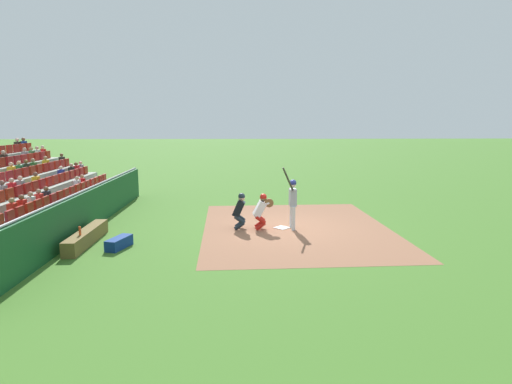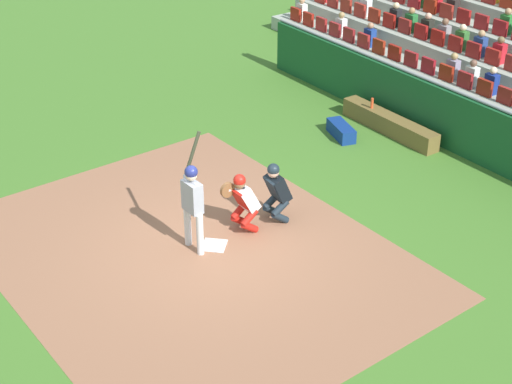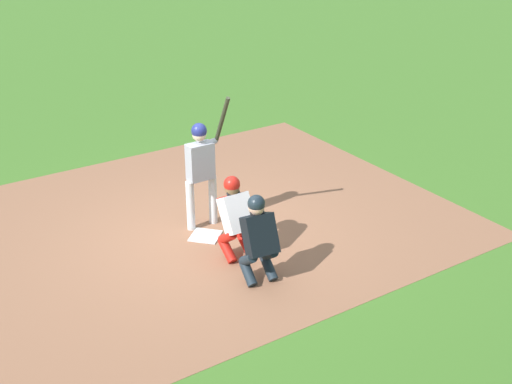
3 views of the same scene
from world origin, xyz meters
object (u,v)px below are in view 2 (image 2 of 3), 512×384
at_px(dugout_bench, 389,124).
at_px(equipment_duffel_bag, 341,131).
at_px(home_plate_marker, 214,245).
at_px(water_bottle_on_bench, 372,103).
at_px(catcher_crouching, 242,199).
at_px(batter_at_plate, 192,198).
at_px(home_plate_umpire, 276,189).

bearing_deg(dugout_bench, equipment_duffel_bag, 66.74).
height_order(home_plate_marker, water_bottle_on_bench, water_bottle_on_bench).
bearing_deg(equipment_duffel_bag, water_bottle_on_bench, -66.72).
bearing_deg(catcher_crouching, equipment_duffel_bag, -64.08).
distance_m(home_plate_marker, catcher_crouching, 1.02).
height_order(batter_at_plate, catcher_crouching, batter_at_plate).
xyz_separation_m(catcher_crouching, dugout_bench, (1.62, -5.42, -0.49)).
relative_size(batter_at_plate, catcher_crouching, 1.73).
bearing_deg(catcher_crouching, dugout_bench, -73.40).
distance_m(dugout_bench, water_bottle_on_bench, 0.69).
bearing_deg(catcher_crouching, home_plate_umpire, -95.04).
xyz_separation_m(batter_at_plate, home_plate_umpire, (-0.08, -1.83, -0.38)).
bearing_deg(catcher_crouching, water_bottle_on_bench, -67.67).
bearing_deg(home_plate_marker, equipment_duffel_bag, -66.23).
distance_m(batter_at_plate, equipment_duffel_bag, 5.85).
distance_m(batter_at_plate, dugout_bench, 6.76).
xyz_separation_m(home_plate_marker, dugout_bench, (1.75, -6.16, 0.20)).
relative_size(catcher_crouching, water_bottle_on_bench, 4.94).
distance_m(batter_at_plate, water_bottle_on_bench, 6.85).
bearing_deg(home_plate_umpire, batter_at_plate, 87.52).
relative_size(home_plate_marker, batter_at_plate, 0.20).
relative_size(home_plate_umpire, water_bottle_on_bench, 5.01).
relative_size(home_plate_marker, catcher_crouching, 0.35).
distance_m(home_plate_umpire, dugout_bench, 5.00).
height_order(home_plate_marker, dugout_bench, dugout_bench).
height_order(dugout_bench, water_bottle_on_bench, water_bottle_on_bench).
bearing_deg(dugout_bench, water_bottle_on_bench, 4.05).
bearing_deg(home_plate_umpire, water_bottle_on_bench, -63.86).
relative_size(dugout_bench, equipment_duffel_bag, 3.00).
distance_m(catcher_crouching, equipment_duffel_bag, 4.83).
xyz_separation_m(home_plate_marker, water_bottle_on_bench, (2.34, -6.12, 0.55)).
distance_m(batter_at_plate, home_plate_umpire, 1.87).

